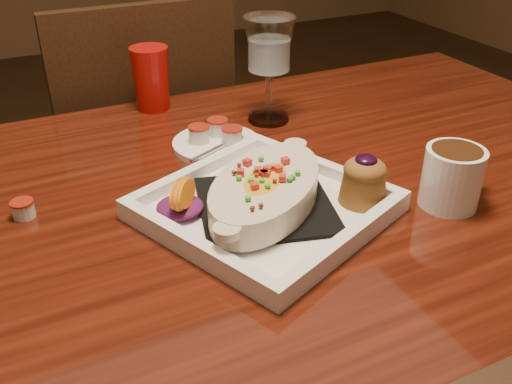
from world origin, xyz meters
name	(u,v)px	position (x,y,z in m)	size (l,w,h in m)	color
table	(248,254)	(0.00, 0.00, 0.65)	(1.50, 0.90, 0.75)	#611E0D
chair_far	(143,165)	(0.00, 0.63, 0.51)	(0.42, 0.42, 0.93)	black
plate	(273,196)	(0.02, -0.05, 0.78)	(0.38, 0.38, 0.08)	white
coffee_mug	(454,175)	(0.26, -0.13, 0.80)	(0.12, 0.08, 0.09)	white
goblet	(269,50)	(0.16, 0.25, 0.88)	(0.09, 0.09, 0.19)	silver
saucer	(216,141)	(0.03, 0.18, 0.76)	(0.15, 0.15, 0.10)	white
creamer_loose	(23,209)	(-0.30, 0.09, 0.76)	(0.03, 0.03, 0.03)	silver
red_tumbler	(151,79)	(-0.02, 0.40, 0.81)	(0.07, 0.07, 0.12)	#B00F0C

